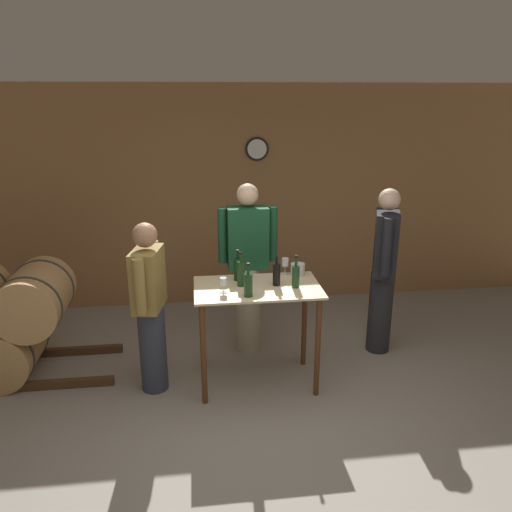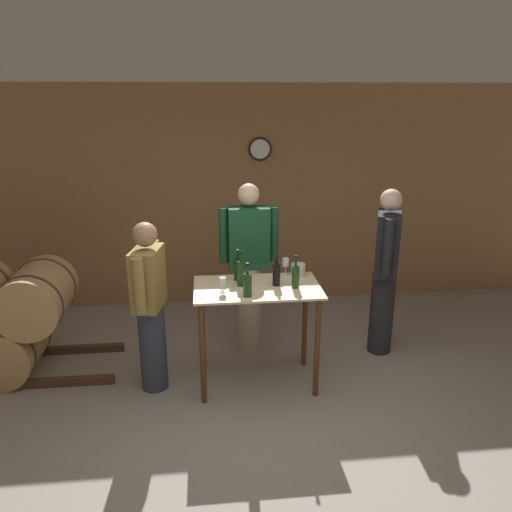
{
  "view_description": "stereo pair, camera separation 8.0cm",
  "coord_description": "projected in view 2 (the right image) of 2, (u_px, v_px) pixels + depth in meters",
  "views": [
    {
      "loc": [
        -0.47,
        -3.15,
        2.57
      ],
      "look_at": [
        0.05,
        1.0,
        1.21
      ],
      "focal_mm": 35.0,
      "sensor_mm": 36.0,
      "label": 1
    },
    {
      "loc": [
        -0.39,
        -3.16,
        2.57
      ],
      "look_at": [
        0.05,
        1.0,
        1.21
      ],
      "focal_mm": 35.0,
      "sensor_mm": 36.0,
      "label": 2
    }
  ],
  "objects": [
    {
      "name": "person_visitor_with_scarf",
      "position": [
        385.0,
        269.0,
        4.97
      ],
      "size": [
        0.34,
        0.56,
        1.71
      ],
      "color": "#232328",
      "rests_on": "ground_plane"
    },
    {
      "name": "wine_bottle_far_left",
      "position": [
        238.0,
        268.0,
        4.51
      ],
      "size": [
        0.08,
        0.08,
        0.29
      ],
      "color": "black",
      "rests_on": "tasting_table"
    },
    {
      "name": "wine_bottle_left",
      "position": [
        241.0,
        273.0,
        4.37
      ],
      "size": [
        0.07,
        0.07,
        0.31
      ],
      "color": "#193819",
      "rests_on": "tasting_table"
    },
    {
      "name": "wine_glass_near_center",
      "position": [
        286.0,
        263.0,
        4.63
      ],
      "size": [
        0.06,
        0.06,
        0.16
      ],
      "color": "silver",
      "rests_on": "tasting_table"
    },
    {
      "name": "back_wall",
      "position": [
        236.0,
        198.0,
        6.15
      ],
      "size": [
        8.4,
        0.08,
        2.7
      ],
      "color": "#996B42",
      "rests_on": "ground_plane"
    },
    {
      "name": "wine_glass_near_left",
      "position": [
        223.0,
        282.0,
        4.22
      ],
      "size": [
        0.06,
        0.06,
        0.14
      ],
      "color": "silver",
      "rests_on": "tasting_table"
    },
    {
      "name": "wine_bottle_far_right",
      "position": [
        296.0,
        276.0,
        4.32
      ],
      "size": [
        0.07,
        0.07,
        0.29
      ],
      "color": "#193819",
      "rests_on": "tasting_table"
    },
    {
      "name": "ground_plane",
      "position": [
        263.0,
        446.0,
        3.83
      ],
      "size": [
        14.0,
        14.0,
        0.0
      ],
      "primitive_type": "plane",
      "color": "gray"
    },
    {
      "name": "wine_bottle_right",
      "position": [
        276.0,
        274.0,
        4.38
      ],
      "size": [
        0.07,
        0.07,
        0.28
      ],
      "color": "black",
      "rests_on": "tasting_table"
    },
    {
      "name": "tasting_table",
      "position": [
        257.0,
        307.0,
        4.44
      ],
      "size": [
        1.11,
        0.66,
        0.96
      ],
      "color": "beige",
      "rests_on": "ground_plane"
    },
    {
      "name": "person_host",
      "position": [
        150.0,
        305.0,
        4.35
      ],
      "size": [
        0.29,
        0.58,
        1.56
      ],
      "color": "#333847",
      "rests_on": "ground_plane"
    },
    {
      "name": "person_visitor_bearded",
      "position": [
        249.0,
        265.0,
        5.01
      ],
      "size": [
        0.59,
        0.24,
        1.76
      ],
      "color": "#B7AD93",
      "rests_on": "ground_plane"
    },
    {
      "name": "ice_bucket",
      "position": [
        298.0,
        270.0,
        4.64
      ],
      "size": [
        0.13,
        0.13,
        0.11
      ],
      "color": "silver",
      "rests_on": "tasting_table"
    },
    {
      "name": "wine_bottle_center",
      "position": [
        247.0,
        284.0,
        4.14
      ],
      "size": [
        0.07,
        0.07,
        0.29
      ],
      "color": "#193819",
      "rests_on": "tasting_table"
    }
  ]
}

